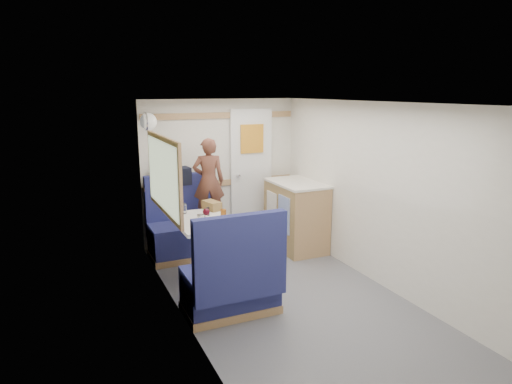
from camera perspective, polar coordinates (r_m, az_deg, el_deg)
name	(u,v)px	position (r m, az deg, el deg)	size (l,w,h in m)	color
floor	(298,307)	(4.71, 5.31, -14.13)	(4.50, 4.50, 0.00)	#515156
ceiling	(303,103)	(4.21, 5.87, 10.98)	(4.50, 4.50, 0.00)	silver
wall_back	(221,172)	(6.36, -4.44, 2.50)	(2.20, 0.02, 2.00)	silver
wall_left	(188,224)	(3.95, -8.51, -3.96)	(0.02, 4.50, 2.00)	silver
wall_right	(392,199)	(4.97, 16.68, -0.87)	(0.02, 4.50, 2.00)	silver
oak_trim_low	(221,183)	(6.37, -4.35, 1.14)	(2.15, 0.02, 0.08)	olive
oak_trim_high	(220,115)	(6.25, -4.50, 9.53)	(2.15, 0.02, 0.08)	olive
side_window	(163,175)	(4.84, -11.58, 2.06)	(0.04, 1.30, 0.72)	#96A188
rear_door	(251,172)	(6.50, -0.60, 2.51)	(0.62, 0.12, 1.86)	white
dinette_table	(204,233)	(5.11, -6.51, -5.10)	(0.62, 0.92, 0.72)	white
bench_far	(184,234)	(5.98, -8.97, -5.18)	(0.90, 0.59, 1.05)	#17194A
bench_near	(232,285)	(4.44, -2.98, -11.53)	(0.90, 0.59, 1.05)	#17194A
ledge	(178,186)	(6.08, -9.79, 0.72)	(0.90, 0.14, 0.04)	olive
dome_light	(148,122)	(5.61, -13.33, 8.57)	(0.20, 0.20, 0.20)	white
galley_counter	(296,215)	(6.18, 5.02, -2.88)	(0.57, 0.92, 0.92)	olive
person	(209,181)	(5.77, -5.94, 1.37)	(0.40, 0.26, 1.09)	brown
duffel_bag	(172,177)	(6.03, -10.46, 1.89)	(0.47, 0.22, 0.22)	black
tray	(214,220)	(5.00, -5.31, -3.54)	(0.25, 0.33, 0.02)	white
orange_fruit	(230,218)	(4.89, -3.27, -3.31)	(0.07, 0.07, 0.07)	orange
cheese_block	(218,219)	(4.93, -4.83, -3.44)	(0.10, 0.06, 0.04)	#ECD688
wine_glass	(206,213)	(4.88, -6.24, -2.56)	(0.08, 0.08, 0.17)	white
tumbler_left	(201,220)	(4.82, -6.93, -3.53)	(0.08, 0.08, 0.12)	white
tumbler_mid	(184,209)	(5.34, -9.02, -2.07)	(0.07, 0.07, 0.11)	white
beer_glass	(223,213)	(5.11, -4.10, -2.70)	(0.06, 0.06, 0.10)	brown
pepper_grinder	(208,211)	(5.21, -6.03, -2.43)	(0.04, 0.04, 0.10)	black
salt_grinder	(206,218)	(4.97, -6.32, -3.22)	(0.04, 0.04, 0.09)	silver
bread_loaf	(212,205)	(5.46, -5.55, -1.69)	(0.13, 0.25, 0.10)	olive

